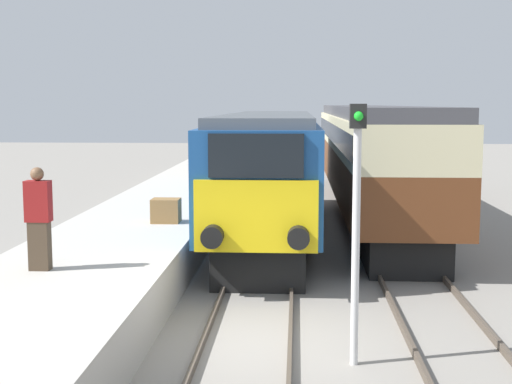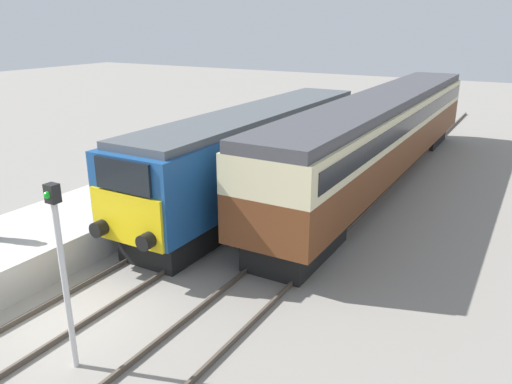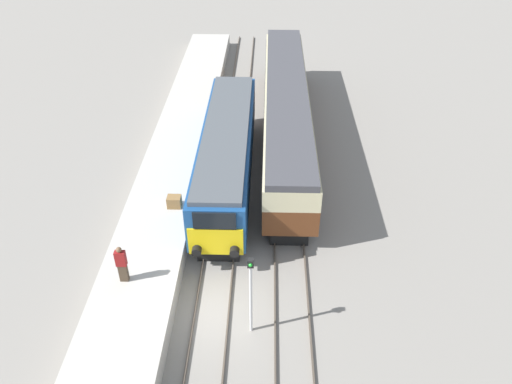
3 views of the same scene
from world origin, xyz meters
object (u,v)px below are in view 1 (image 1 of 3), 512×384
locomotive (270,168)px  signal_post (356,212)px  person_on_platform (39,219)px  luggage_crate (166,211)px  passenger_carriage (368,147)px

locomotive → signal_post: signal_post is taller
person_on_platform → signal_post: (5.48, -1.72, 0.43)m
person_on_platform → luggage_crate: (1.31, 5.23, -0.63)m
locomotive → passenger_carriage: (3.40, 5.06, 0.31)m
passenger_carriage → person_on_platform: passenger_carriage is taller
locomotive → person_on_platform: (-3.78, -8.83, -0.14)m
passenger_carriage → luggage_crate: size_ratio=30.88×
passenger_carriage → person_on_platform: size_ratio=11.68×
person_on_platform → signal_post: size_ratio=0.47×
locomotive → luggage_crate: locomotive is taller
person_on_platform → luggage_crate: person_on_platform is taller
passenger_carriage → person_on_platform: (-7.18, -13.89, -0.45)m
signal_post → person_on_platform: bearing=162.5°
locomotive → passenger_carriage: passenger_carriage is taller
person_on_platform → signal_post: signal_post is taller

